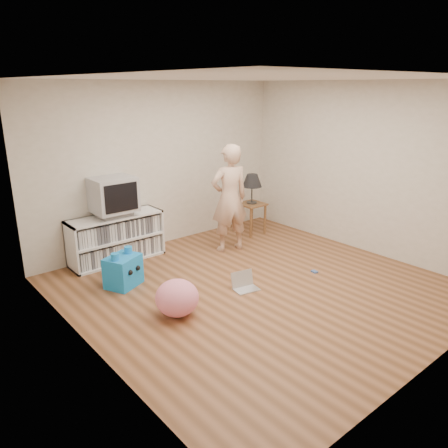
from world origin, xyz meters
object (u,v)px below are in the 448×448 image
table_lamp (252,181)px  dvd_deck (114,213)px  laptop (244,284)px  plush_pink (177,298)px  person (229,199)px  media_unit (116,238)px  side_table (251,211)px  plush_blue (123,271)px  crt_tv (113,194)px

table_lamp → dvd_deck: bearing=171.3°
laptop → plush_pink: 1.06m
dvd_deck → table_lamp: bearing=-8.7°
person → media_unit: bearing=-12.2°
side_table → plush_blue: bearing=-169.9°
plush_pink → dvd_deck: bearing=83.0°
crt_tv → person: person is taller
media_unit → plush_blue: bearing=-111.5°
table_lamp → plush_pink: table_lamp is taller
plush_blue → media_unit: bearing=43.5°
crt_tv → table_lamp: size_ratio=1.17×
crt_tv → laptop: crt_tv is taller
crt_tv → laptop: size_ratio=1.68×
media_unit → table_lamp: table_lamp is taller
dvd_deck → side_table: size_ratio=0.82×
dvd_deck → laptop: size_ratio=1.26×
media_unit → laptop: size_ratio=3.93×
plush_pink → side_table: bearing=30.8°
person → plush_blue: bearing=17.0°
media_unit → laptop: 2.14m
crt_tv → table_lamp: crt_tv is taller
plush_blue → laptop: bearing=-68.0°
table_lamp → crt_tv: bearing=171.4°
side_table → plush_blue: side_table is taller
crt_tv → laptop: 2.31m
person → plush_pink: (-1.82, -1.20, -0.63)m
plush_blue → side_table: bearing=-14.9°
media_unit → person: 1.82m
plush_blue → plush_pink: (0.11, -1.09, -0.00)m
table_lamp → person: (-0.84, -0.38, -0.10)m
media_unit → dvd_deck: (-0.00, -0.02, 0.39)m
side_table → plush_pink: bearing=-149.2°
crt_tv → laptop: bearing=-67.3°
side_table → table_lamp: bearing=180.0°
side_table → laptop: (-1.60, -1.57, -0.36)m
laptop → plush_blue: bearing=148.3°
media_unit → crt_tv: (-0.00, -0.02, 0.67)m
media_unit → plush_pink: (-0.24, -1.97, -0.14)m
side_table → table_lamp: (-0.00, 0.00, 0.53)m
person → dvd_deck: bearing=-11.7°
dvd_deck → laptop: (0.81, -1.94, -0.68)m
dvd_deck → plush_blue: bearing=-111.9°
media_unit → side_table: size_ratio=2.55×
side_table → laptop: size_ratio=1.54×
table_lamp → person: 0.92m
laptop → dvd_deck: bearing=124.0°
person → side_table: bearing=-142.2°
side_table → person: person is taller
plush_pink → media_unit: bearing=83.1°
media_unit → crt_tv: 0.67m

